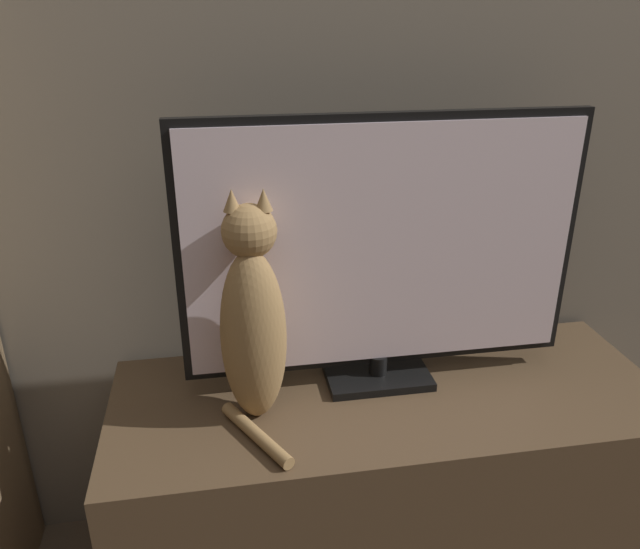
{
  "coord_description": "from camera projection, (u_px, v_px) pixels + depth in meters",
  "views": [
    {
      "loc": [
        -0.37,
        -0.26,
        1.37
      ],
      "look_at": [
        -0.16,
        0.94,
        0.84
      ],
      "focal_mm": 35.0,
      "sensor_mm": 36.0,
      "label": 1
    }
  ],
  "objects": [
    {
      "name": "tv_stand",
      "position": [
        385.0,
        480.0,
        1.58
      ],
      "size": [
        1.3,
        0.5,
        0.53
      ],
      "color": "brown",
      "rests_on": "ground_plane"
    },
    {
      "name": "tv",
      "position": [
        382.0,
        253.0,
        1.39
      ],
      "size": [
        0.91,
        0.15,
        0.64
      ],
      "color": "black",
      "rests_on": "tv_stand"
    },
    {
      "name": "cat",
      "position": [
        253.0,
        322.0,
        1.31
      ],
      "size": [
        0.15,
        0.29,
        0.51
      ],
      "rotation": [
        0.0,
        0.0,
        -0.1
      ],
      "color": "#997547",
      "rests_on": "tv_stand"
    },
    {
      "name": "wall_back",
      "position": [
        369.0,
        38.0,
        1.43
      ],
      "size": [
        4.8,
        0.05,
        2.6
      ],
      "color": "#756B5B",
      "rests_on": "ground_plane"
    }
  ]
}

